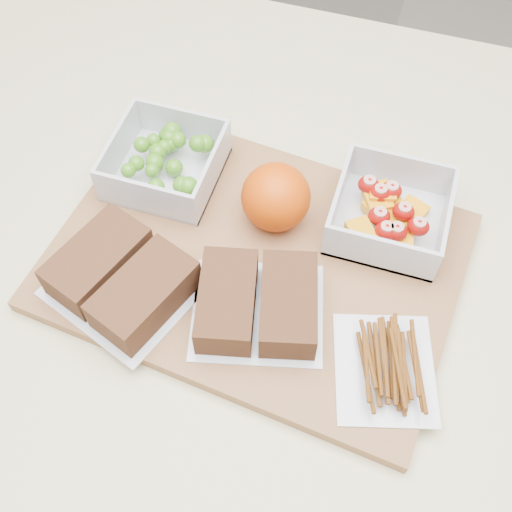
% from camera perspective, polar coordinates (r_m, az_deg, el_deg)
% --- Properties ---
extents(ground, '(4.00, 4.00, 0.00)m').
position_cam_1_polar(ground, '(1.53, 0.37, -19.23)').
color(ground, gray).
rests_on(ground, ground).
extents(counter, '(1.20, 0.90, 0.90)m').
position_cam_1_polar(counter, '(1.10, 0.50, -13.82)').
color(counter, beige).
rests_on(counter, ground).
extents(cutting_board, '(0.45, 0.34, 0.02)m').
position_cam_1_polar(cutting_board, '(0.69, -0.07, -0.47)').
color(cutting_board, '#91633C').
rests_on(cutting_board, counter).
extents(grape_container, '(0.12, 0.12, 0.05)m').
position_cam_1_polar(grape_container, '(0.74, -7.90, 8.33)').
color(grape_container, silver).
rests_on(grape_container, cutting_board).
extents(fruit_container, '(0.12, 0.12, 0.05)m').
position_cam_1_polar(fruit_container, '(0.70, 11.73, 3.69)').
color(fruit_container, silver).
rests_on(fruit_container, cutting_board).
extents(orange, '(0.07, 0.07, 0.07)m').
position_cam_1_polar(orange, '(0.68, 1.77, 5.24)').
color(orange, '#D84605').
rests_on(orange, cutting_board).
extents(sandwich_bag_left, '(0.17, 0.16, 0.04)m').
position_cam_1_polar(sandwich_bag_left, '(0.66, -11.89, -1.94)').
color(sandwich_bag_left, silver).
rests_on(sandwich_bag_left, cutting_board).
extents(sandwich_bag_center, '(0.15, 0.14, 0.04)m').
position_cam_1_polar(sandwich_bag_center, '(0.63, 0.15, -4.22)').
color(sandwich_bag_center, silver).
rests_on(sandwich_bag_center, cutting_board).
extents(pretzel_bag, '(0.12, 0.14, 0.03)m').
position_cam_1_polar(pretzel_bag, '(0.62, 11.52, -9.40)').
color(pretzel_bag, silver).
rests_on(pretzel_bag, cutting_board).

